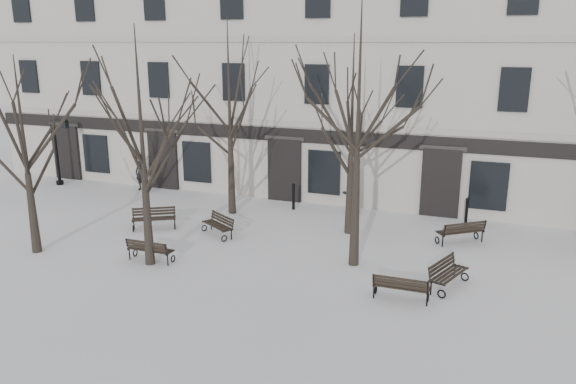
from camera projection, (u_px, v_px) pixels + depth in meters
The scene contains 18 objects.
ground at pixel (299, 275), 17.89m from camera, with size 100.00×100.00×0.00m, color white.
building at pixel (385, 76), 28.19m from camera, with size 40.40×10.20×11.40m.
tree_0 at pixel (23, 132), 18.76m from camera, with size 4.76×4.76×6.80m.
tree_1 at pixel (141, 120), 17.53m from camera, with size 5.41×5.41×7.73m.
tree_2 at pixel (359, 101), 17.32m from camera, with size 6.05×6.05×8.65m.
tree_4 at pixel (229, 94), 23.04m from camera, with size 5.73×5.73×8.18m.
tree_5 at pixel (352, 112), 20.61m from camera, with size 5.25×5.25×7.50m.
bench_0 at pixel (154, 218), 22.18m from camera, with size 1.73×1.36×0.85m.
bench_1 at pixel (150, 249), 18.86m from camera, with size 1.60×0.59×0.80m.
bench_2 at pixel (401, 287), 15.99m from camera, with size 1.60×0.60×0.80m.
bench_3 at pixel (219, 224), 21.44m from camera, with size 1.62×1.31×0.80m.
bench_4 at pixel (461, 231), 20.53m from camera, with size 1.76×1.57×0.89m.
bench_5 at pixel (447, 273), 16.87m from camera, with size 1.15×1.79×0.86m.
lamp_post at pixel (60, 146), 28.57m from camera, with size 1.11×0.41×3.55m.
bollard_a at pixel (294, 196), 24.69m from camera, with size 0.15×0.15×1.19m.
bollard_b at pixel (467, 210), 22.63m from camera, with size 0.15×0.15×1.14m.
pedestrian_a at pixel (143, 190), 28.08m from camera, with size 0.67×0.44×1.83m, color black.
pedestrian_b at pixel (351, 212), 24.44m from camera, with size 0.83×0.65×1.71m, color black.
Camera 1 is at (5.45, -15.67, 7.20)m, focal length 35.00 mm.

